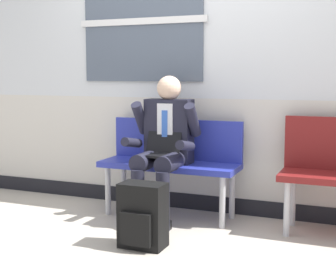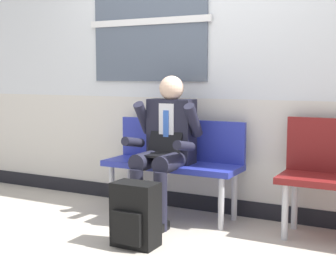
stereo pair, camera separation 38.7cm
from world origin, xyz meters
TOP-DOWN VIEW (x-y plane):
  - ground_plane at (0.00, 0.00)m, footprint 18.00×18.00m
  - station_wall at (-0.01, 0.63)m, footprint 6.18×0.17m
  - bench_with_person at (-0.14, 0.35)m, footprint 1.21×0.42m
  - person_seated at (-0.14, 0.16)m, footprint 0.57×0.70m
  - backpack at (-0.02, -0.52)m, footprint 0.33×0.24m

SIDE VIEW (x-z plane):
  - ground_plane at x=0.00m, z-range 0.00..0.00m
  - backpack at x=-0.02m, z-range 0.00..0.46m
  - bench_with_person at x=-0.14m, z-range 0.09..0.93m
  - person_seated at x=-0.14m, z-range 0.04..1.27m
  - station_wall at x=-0.01m, z-range -0.01..2.82m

